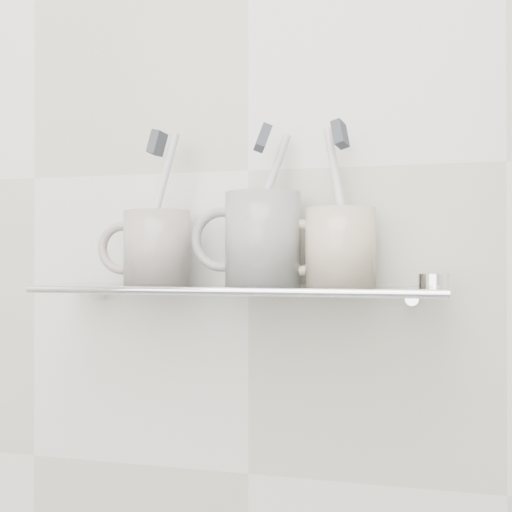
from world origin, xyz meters
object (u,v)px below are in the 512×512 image
(shelf_glass, at_px, (235,289))
(mug_left, at_px, (157,248))
(mug_right, at_px, (340,247))
(mug_center, at_px, (263,239))

(shelf_glass, height_order, mug_left, mug_left)
(mug_right, bearing_deg, mug_center, -162.08)
(mug_center, distance_m, mug_right, 0.09)
(mug_right, bearing_deg, mug_left, -162.08)
(shelf_glass, height_order, mug_center, mug_center)
(shelf_glass, bearing_deg, mug_left, 177.28)
(mug_right, bearing_deg, shelf_glass, -159.84)
(mug_left, height_order, mug_right, same)
(mug_center, bearing_deg, mug_left, 162.65)
(shelf_glass, bearing_deg, mug_center, 8.42)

